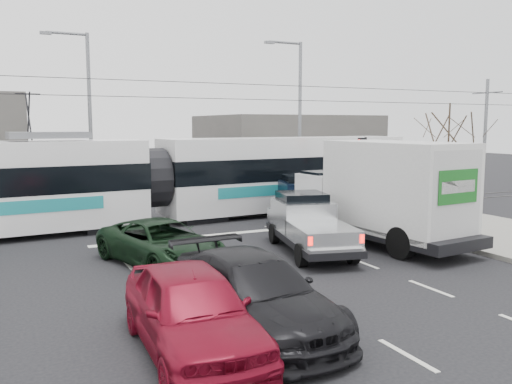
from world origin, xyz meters
name	(u,v)px	position (x,y,z in m)	size (l,w,h in m)	color
ground	(316,269)	(0.00, 0.00, 0.00)	(120.00, 120.00, 0.00)	black
rails	(202,217)	(0.00, 10.00, 0.01)	(60.00, 1.60, 0.03)	#33302D
building_right	(285,148)	(12.00, 24.00, 2.50)	(12.00, 10.00, 5.00)	#65615C
bare_tree	(449,138)	(7.60, 2.50, 3.79)	(2.40, 2.40, 5.00)	#47382B
traffic_signal	(363,160)	(6.47, 6.50, 2.74)	(0.44, 0.44, 3.60)	black
street_lamp_near	(297,111)	(7.31, 14.00, 5.11)	(2.38, 0.25, 9.00)	slate
street_lamp_far	(86,109)	(-4.19, 16.00, 5.11)	(2.38, 0.25, 9.00)	slate
catenary	(201,134)	(0.00, 10.00, 3.88)	(60.00, 0.20, 7.00)	black
tram	(152,180)	(-2.50, 9.46, 1.94)	(26.96, 4.60, 5.48)	white
silver_pickup	(307,223)	(1.01, 2.19, 0.96)	(2.97, 5.58, 1.93)	black
box_truck	(384,194)	(4.02, 1.93, 1.84)	(3.27, 7.66, 3.72)	black
navy_pickup	(306,201)	(3.38, 6.31, 1.04)	(3.19, 5.32, 2.11)	black
green_car	(162,243)	(-4.04, 2.49, 0.69)	(2.28, 4.94, 1.37)	black
red_car	(192,310)	(-5.30, -4.10, 0.83)	(1.96, 4.86, 1.66)	maroon
dark_car	(254,293)	(-3.76, -3.58, 0.79)	(2.20, 5.42, 1.57)	black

